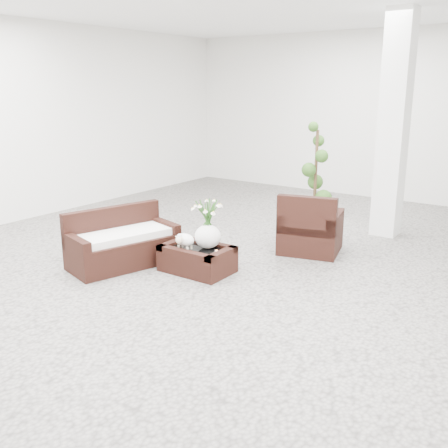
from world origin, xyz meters
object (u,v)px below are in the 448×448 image
Objects in this scene: armchair at (311,222)px; loveseat at (123,238)px; coffee_table at (197,260)px; topiary at (316,170)px.

loveseat is (-1.79, -2.02, -0.06)m from armchair.
coffee_table is 1.86m from armchair.
topiary is at bearing 4.04° from loveseat.
coffee_table is at bearing -52.22° from loveseat.
armchair is at bearing -65.81° from topiary.
armchair reaches higher than loveseat.
coffee_table is 0.63× the size of loveseat.
armchair is 0.62× the size of loveseat.
armchair reaches higher than coffee_table.
coffee_table is 0.53× the size of topiary.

